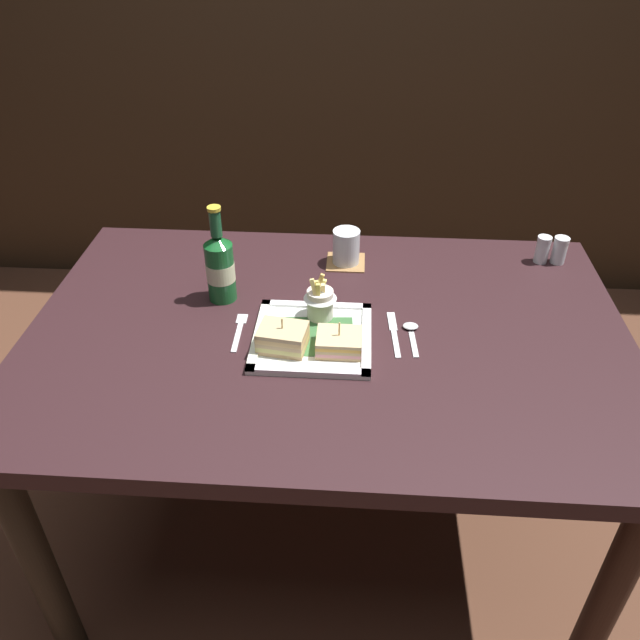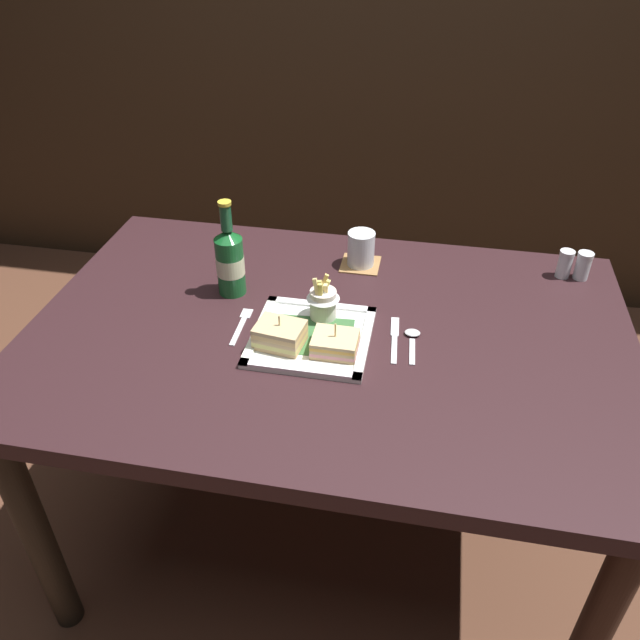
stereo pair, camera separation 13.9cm
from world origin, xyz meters
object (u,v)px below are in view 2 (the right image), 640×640
at_px(dining_table, 328,361).
at_px(sandwich_half_right, 335,343).
at_px(water_glass, 361,251).
at_px(spoon, 412,337).
at_px(knife, 395,338).
at_px(pepper_shaker, 583,267).
at_px(sandwich_half_left, 280,335).
at_px(beer_bottle, 230,260).
at_px(fries_cup, 323,299).
at_px(square_plate, 311,337).
at_px(fork, 242,324).
at_px(salt_shaker, 564,265).

relative_size(dining_table, sandwich_half_right, 14.16).
height_order(water_glass, spoon, water_glass).
distance_m(knife, pepper_shaker, 0.56).
xyz_separation_m(sandwich_half_left, beer_bottle, (-0.17, 0.20, 0.05)).
relative_size(spoon, pepper_shaker, 1.68).
xyz_separation_m(fries_cup, spoon, (0.21, -0.03, -0.06)).
distance_m(sandwich_half_right, beer_bottle, 0.35).
bearing_deg(sandwich_half_right, knife, 34.07).
relative_size(fries_cup, water_glass, 1.19).
relative_size(dining_table, square_plate, 5.27).
xyz_separation_m(fries_cup, fork, (-0.18, -0.05, -0.06)).
height_order(beer_bottle, salt_shaker, beer_bottle).
height_order(sandwich_half_left, sandwich_half_right, sandwich_half_left).
xyz_separation_m(dining_table, fork, (-0.20, -0.02, 0.09)).
distance_m(sandwich_half_left, fries_cup, 0.14).
relative_size(sandwich_half_left, beer_bottle, 0.46).
distance_m(dining_table, fries_cup, 0.16).
relative_size(knife, spoon, 1.39).
distance_m(beer_bottle, water_glass, 0.35).
height_order(square_plate, water_glass, water_glass).
bearing_deg(spoon, fork, -177.21).
distance_m(beer_bottle, pepper_shaker, 0.88).
height_order(knife, salt_shaker, salt_shaker).
relative_size(sandwich_half_right, fries_cup, 0.89).
bearing_deg(water_glass, dining_table, -96.00).
relative_size(dining_table, sandwich_half_left, 12.30).
bearing_deg(spoon, water_glass, 117.85).
xyz_separation_m(water_glass, pepper_shaker, (0.56, 0.04, -0.01)).
bearing_deg(pepper_shaker, sandwich_half_right, -142.89).
relative_size(fork, knife, 0.84).
xyz_separation_m(fries_cup, salt_shaker, (0.56, 0.31, -0.03)).
bearing_deg(salt_shaker, pepper_shaker, 0.00).
distance_m(square_plate, fork, 0.17).
bearing_deg(sandwich_half_right, sandwich_half_left, 180.00).
distance_m(dining_table, spoon, 0.21).
bearing_deg(dining_table, spoon, 0.31).
xyz_separation_m(dining_table, sandwich_half_left, (-0.09, -0.08, 0.13)).
distance_m(square_plate, water_glass, 0.35).
relative_size(fork, salt_shaker, 1.93).
height_order(sandwich_half_left, water_glass, water_glass).
bearing_deg(beer_bottle, salt_shaker, 15.80).
bearing_deg(water_glass, spoon, -62.15).
height_order(dining_table, water_glass, water_glass).
xyz_separation_m(sandwich_half_left, fork, (-0.11, 0.07, -0.03)).
relative_size(fries_cup, salt_shaker, 1.47).
xyz_separation_m(spoon, pepper_shaker, (0.40, 0.34, 0.03)).
distance_m(water_glass, spoon, 0.34).
distance_m(sandwich_half_right, fries_cup, 0.13).
xyz_separation_m(dining_table, salt_shaker, (0.55, 0.34, 0.12)).
bearing_deg(spoon, beer_bottle, 166.12).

